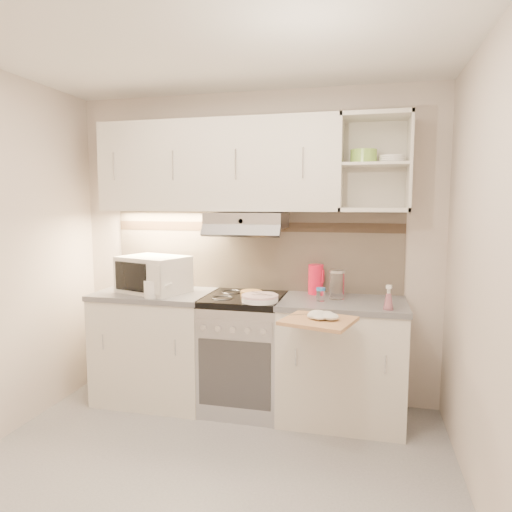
{
  "coord_description": "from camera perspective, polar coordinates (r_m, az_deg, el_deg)",
  "views": [
    {
      "loc": [
        0.89,
        -2.25,
        1.61
      ],
      "look_at": [
        0.13,
        0.95,
        1.23
      ],
      "focal_mm": 32.0,
      "sensor_mm": 36.0,
      "label": 1
    }
  ],
  "objects": [
    {
      "name": "glass_jar",
      "position": [
        3.45,
        10.09,
        -3.53
      ],
      "size": [
        0.12,
        0.12,
        0.22
      ],
      "rotation": [
        0.0,
        0.0,
        -0.03
      ],
      "color": "silver",
      "rests_on": "worktop_right"
    },
    {
      "name": "base_cabinet_right",
      "position": [
        3.55,
        10.64,
        -12.93
      ],
      "size": [
        0.9,
        0.6,
        0.86
      ],
      "primitive_type": "cube",
      "color": "silver",
      "rests_on": "ground"
    },
    {
      "name": "plate_stack",
      "position": [
        3.33,
        0.51,
        -5.29
      ],
      "size": [
        0.27,
        0.27,
        0.06
      ],
      "rotation": [
        0.0,
        0.0,
        -0.42
      ],
      "color": "white",
      "rests_on": "electric_range"
    },
    {
      "name": "cutting_board",
      "position": [
        2.94,
        7.83,
        -8.02
      ],
      "size": [
        0.5,
        0.48,
        0.02
      ],
      "primitive_type": "cube",
      "rotation": [
        0.0,
        0.0,
        -0.27
      ],
      "color": "tan",
      "rests_on": "base_cabinet_right"
    },
    {
      "name": "base_cabinet_left",
      "position": [
        3.91,
        -12.34,
        -11.13
      ],
      "size": [
        0.9,
        0.6,
        0.86
      ],
      "primitive_type": "cube",
      "color": "silver",
      "rests_on": "ground"
    },
    {
      "name": "watering_can",
      "position": [
        3.55,
        -12.78,
        -3.96
      ],
      "size": [
        0.23,
        0.12,
        0.2
      ],
      "rotation": [
        0.0,
        0.0,
        -0.01
      ],
      "color": "white",
      "rests_on": "worktop_left"
    },
    {
      "name": "spray_bottle",
      "position": [
        3.2,
        16.23,
        -5.22
      ],
      "size": [
        0.07,
        0.07,
        0.18
      ],
      "rotation": [
        0.0,
        0.0,
        -0.23
      ],
      "color": "pink",
      "rests_on": "worktop_right"
    },
    {
      "name": "dish_towel",
      "position": [
        2.96,
        7.97,
        -7.06
      ],
      "size": [
        0.27,
        0.24,
        0.06
      ],
      "primitive_type": null,
      "rotation": [
        0.0,
        0.0,
        -0.18
      ],
      "color": "beige",
      "rests_on": "cutting_board"
    },
    {
      "name": "pink_pitcher",
      "position": [
        3.61,
        7.49,
        -2.9
      ],
      "size": [
        0.13,
        0.12,
        0.24
      ],
      "rotation": [
        0.0,
        0.0,
        -0.28
      ],
      "color": "#FF163B",
      "rests_on": "worktop_right"
    },
    {
      "name": "room_shell",
      "position": [
        2.76,
        -5.4,
        6.89
      ],
      "size": [
        3.04,
        2.84,
        2.52
      ],
      "color": "beige",
      "rests_on": "ground"
    },
    {
      "name": "worktop_left",
      "position": [
        3.8,
        -12.51,
        -4.65
      ],
      "size": [
        0.92,
        0.62,
        0.04
      ],
      "primitive_type": "cube",
      "color": "slate",
      "rests_on": "base_cabinet_left"
    },
    {
      "name": "electric_range",
      "position": [
        3.65,
        -1.45,
        -11.92
      ],
      "size": [
        0.6,
        0.6,
        0.9
      ],
      "color": "#B7B7BC",
      "rests_on": "ground"
    },
    {
      "name": "spice_jar",
      "position": [
        3.38,
        8.09,
        -4.74
      ],
      "size": [
        0.07,
        0.07,
        0.1
      ],
      "rotation": [
        0.0,
        0.0,
        -0.26
      ],
      "color": "white",
      "rests_on": "worktop_right"
    },
    {
      "name": "ground",
      "position": [
        2.91,
        -7.67,
        -27.15
      ],
      "size": [
        3.0,
        3.0,
        0.0
      ],
      "primitive_type": "plane",
      "color": "#9A9A9D",
      "rests_on": "ground"
    },
    {
      "name": "worktop_right",
      "position": [
        3.43,
        10.8,
        -5.82
      ],
      "size": [
        0.92,
        0.62,
        0.04
      ],
      "primitive_type": "cube",
      "color": "slate",
      "rests_on": "base_cabinet_right"
    },
    {
      "name": "microwave",
      "position": [
        3.76,
        -12.7,
        -2.23
      ],
      "size": [
        0.61,
        0.52,
        0.29
      ],
      "rotation": [
        0.0,
        0.0,
        -0.33
      ],
      "color": "silver",
      "rests_on": "worktop_left"
    },
    {
      "name": "bread_loaf",
      "position": [
        3.53,
        -0.6,
        -4.69
      ],
      "size": [
        0.16,
        0.16,
        0.04
      ],
      "primitive_type": "cylinder",
      "color": "olive",
      "rests_on": "electric_range"
    }
  ]
}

